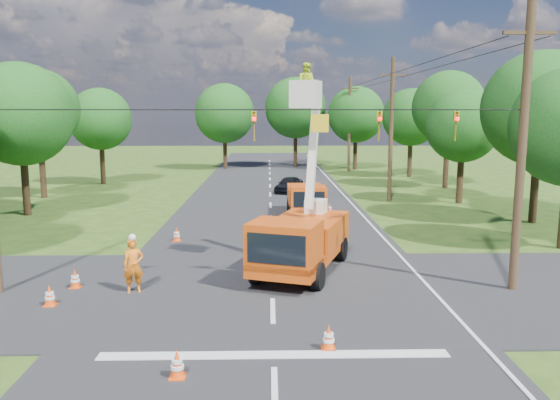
{
  "coord_description": "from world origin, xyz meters",
  "views": [
    {
      "loc": [
        -0.12,
        -16.39,
        6.17
      ],
      "look_at": [
        0.35,
        6.1,
        2.6
      ],
      "focal_mm": 35.0,
      "sensor_mm": 36.0,
      "label": 1
    }
  ],
  "objects_px": {
    "ground_worker": "(133,266)",
    "tree_right_e": "(411,117)",
    "tree_left_d": "(20,114)",
    "traffic_cone_5": "(50,296)",
    "traffic_cone_1": "(329,338)",
    "tree_right_b": "(540,109)",
    "tree_far_b": "(296,108)",
    "tree_right_c": "(463,126)",
    "tree_right_d": "(449,107)",
    "tree_far_a": "(224,113)",
    "second_truck": "(306,199)",
    "tree_far_c": "(356,115)",
    "traffic_cone_4": "(75,279)",
    "pole_right_near": "(522,145)",
    "pole_right_mid": "(391,129)",
    "bucket_truck": "(301,231)",
    "distant_car": "(289,185)",
    "traffic_cone_0": "(177,364)",
    "pole_right_far": "(349,124)",
    "tree_left_e": "(38,109)",
    "traffic_cone_2": "(319,244)",
    "traffic_cone_3": "(300,226)",
    "tree_left_f": "(100,119)",
    "traffic_cone_7": "(329,209)"
  },
  "relations": [
    {
      "from": "traffic_cone_1",
      "to": "tree_far_a",
      "type": "relative_size",
      "value": 0.07
    },
    {
      "from": "pole_right_mid",
      "to": "tree_far_b",
      "type": "bearing_deg",
      "value": 102.41
    },
    {
      "from": "traffic_cone_2",
      "to": "tree_left_f",
      "type": "bearing_deg",
      "value": 124.78
    },
    {
      "from": "traffic_cone_7",
      "to": "pole_right_near",
      "type": "height_order",
      "value": "pole_right_near"
    },
    {
      "from": "ground_worker",
      "to": "tree_right_e",
      "type": "height_order",
      "value": "tree_right_e"
    },
    {
      "from": "distant_car",
      "to": "tree_right_c",
      "type": "xyz_separation_m",
      "value": [
        11.71,
        -5.33,
        4.68
      ]
    },
    {
      "from": "ground_worker",
      "to": "traffic_cone_3",
      "type": "relative_size",
      "value": 2.75
    },
    {
      "from": "ground_worker",
      "to": "traffic_cone_4",
      "type": "xyz_separation_m",
      "value": [
        -2.22,
        0.52,
        -0.62
      ]
    },
    {
      "from": "traffic_cone_5",
      "to": "tree_right_e",
      "type": "relative_size",
      "value": 0.08
    },
    {
      "from": "traffic_cone_0",
      "to": "tree_far_a",
      "type": "xyz_separation_m",
      "value": [
        -2.72,
        49.32,
        5.83
      ]
    },
    {
      "from": "traffic_cone_7",
      "to": "tree_far_a",
      "type": "height_order",
      "value": "tree_far_a"
    },
    {
      "from": "tree_left_e",
      "to": "tree_far_a",
      "type": "bearing_deg",
      "value": 60.67
    },
    {
      "from": "second_truck",
      "to": "tree_far_c",
      "type": "xyz_separation_m",
      "value": [
        7.34,
        27.76,
        4.99
      ]
    },
    {
      "from": "tree_right_e",
      "to": "pole_right_far",
      "type": "bearing_deg",
      "value": 136.67
    },
    {
      "from": "tree_far_c",
      "to": "tree_far_b",
      "type": "bearing_deg",
      "value": 155.22
    },
    {
      "from": "tree_right_b",
      "to": "tree_right_c",
      "type": "distance_m",
      "value": 7.31
    },
    {
      "from": "distant_car",
      "to": "pole_right_far",
      "type": "relative_size",
      "value": 0.37
    },
    {
      "from": "tree_right_e",
      "to": "pole_right_near",
      "type": "bearing_deg",
      "value": -98.61
    },
    {
      "from": "tree_left_e",
      "to": "tree_left_f",
      "type": "xyz_separation_m",
      "value": [
        2.0,
        8.0,
        -0.81
      ]
    },
    {
      "from": "tree_right_b",
      "to": "tree_far_b",
      "type": "bearing_deg",
      "value": 109.98
    },
    {
      "from": "traffic_cone_5",
      "to": "tree_right_d",
      "type": "bearing_deg",
      "value": 52.19
    },
    {
      "from": "tree_far_c",
      "to": "traffic_cone_3",
      "type": "bearing_deg",
      "value": -103.81
    },
    {
      "from": "tree_left_d",
      "to": "traffic_cone_5",
      "type": "bearing_deg",
      "value": -64.5
    },
    {
      "from": "ground_worker",
      "to": "traffic_cone_7",
      "type": "bearing_deg",
      "value": 45.38
    },
    {
      "from": "distant_car",
      "to": "traffic_cone_1",
      "type": "height_order",
      "value": "distant_car"
    },
    {
      "from": "traffic_cone_3",
      "to": "traffic_cone_5",
      "type": "relative_size",
      "value": 1.0
    },
    {
      "from": "tree_far_c",
      "to": "tree_right_c",
      "type": "bearing_deg",
      "value": -80.86
    },
    {
      "from": "tree_right_d",
      "to": "tree_far_a",
      "type": "relative_size",
      "value": 1.02
    },
    {
      "from": "tree_far_a",
      "to": "tree_right_d",
      "type": "bearing_deg",
      "value": -38.94
    },
    {
      "from": "distant_car",
      "to": "pole_right_near",
      "type": "xyz_separation_m",
      "value": [
        7.01,
        -24.33,
        4.48
      ]
    },
    {
      "from": "ground_worker",
      "to": "tree_far_c",
      "type": "bearing_deg",
      "value": 56.34
    },
    {
      "from": "tree_right_c",
      "to": "tree_far_b",
      "type": "height_order",
      "value": "tree_far_b"
    },
    {
      "from": "traffic_cone_2",
      "to": "tree_far_c",
      "type": "bearing_deg",
      "value": 78.61
    },
    {
      "from": "tree_far_a",
      "to": "traffic_cone_5",
      "type": "bearing_deg",
      "value": -92.84
    },
    {
      "from": "tree_left_e",
      "to": "tree_right_d",
      "type": "xyz_separation_m",
      "value": [
        31.6,
        5.0,
        0.19
      ]
    },
    {
      "from": "traffic_cone_5",
      "to": "tree_right_c",
      "type": "distance_m",
      "value": 29.24
    },
    {
      "from": "pole_right_near",
      "to": "pole_right_mid",
      "type": "height_order",
      "value": "same"
    },
    {
      "from": "traffic_cone_1",
      "to": "tree_right_e",
      "type": "xyz_separation_m",
      "value": [
        12.36,
        39.86,
        5.45
      ]
    },
    {
      "from": "pole_right_near",
      "to": "pole_right_mid",
      "type": "xyz_separation_m",
      "value": [
        0.0,
        20.0,
        0.0
      ]
    },
    {
      "from": "ground_worker",
      "to": "tree_left_e",
      "type": "height_order",
      "value": "tree_left_e"
    },
    {
      "from": "ground_worker",
      "to": "tree_far_c",
      "type": "distance_m",
      "value": 44.7
    },
    {
      "from": "ground_worker",
      "to": "tree_right_e",
      "type": "relative_size",
      "value": 0.23
    },
    {
      "from": "tree_far_a",
      "to": "pole_right_mid",
      "type": "bearing_deg",
      "value": -59.59
    },
    {
      "from": "distant_car",
      "to": "traffic_cone_2",
      "type": "distance_m",
      "value": 18.76
    },
    {
      "from": "traffic_cone_7",
      "to": "pole_right_mid",
      "type": "distance_m",
      "value": 8.61
    },
    {
      "from": "traffic_cone_2",
      "to": "tree_far_c",
      "type": "height_order",
      "value": "tree_far_c"
    },
    {
      "from": "tree_left_f",
      "to": "tree_right_b",
      "type": "xyz_separation_m",
      "value": [
        29.8,
        -18.0,
        0.75
      ]
    },
    {
      "from": "bucket_truck",
      "to": "distant_car",
      "type": "relative_size",
      "value": 2.19
    },
    {
      "from": "pole_right_mid",
      "to": "tree_left_f",
      "type": "relative_size",
      "value": 1.19
    },
    {
      "from": "tree_right_c",
      "to": "tree_far_b",
      "type": "xyz_separation_m",
      "value": [
        -10.2,
        26.0,
        1.5
      ]
    }
  ]
}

